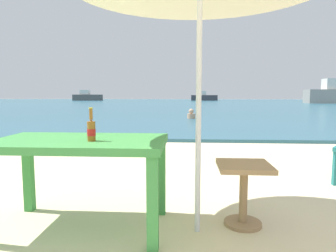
{
  "coord_description": "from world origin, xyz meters",
  "views": [
    {
      "loc": [
        -0.25,
        -1.9,
        1.13
      ],
      "look_at": [
        -0.57,
        3.0,
        0.6
      ],
      "focal_mm": 32.12,
      "sensor_mm": 36.0,
      "label": 1
    }
  ],
  "objects": [
    {
      "name": "sea_water",
      "position": [
        0.0,
        30.0,
        0.04
      ],
      "size": [
        120.0,
        50.0,
        0.08
      ],
      "primitive_type": "cube",
      "color": "#2D6075",
      "rests_on": "ground_plane"
    },
    {
      "name": "beer_bottle_amber",
      "position": [
        -1.0,
        0.39,
        0.85
      ],
      "size": [
        0.07,
        0.07,
        0.26
      ],
      "color": "brown",
      "rests_on": "picnic_table_green"
    },
    {
      "name": "boat_sailboat",
      "position": [
        -15.39,
        42.88,
        0.65
      ],
      "size": [
        4.34,
        1.18,
        1.58
      ],
      "color": "#4C4C4C",
      "rests_on": "sea_water"
    },
    {
      "name": "picnic_table_green",
      "position": [
        -1.13,
        0.49,
        0.65
      ],
      "size": [
        1.4,
        0.8,
        0.76
      ],
      "color": "#3D8C42",
      "rests_on": "ground_plane"
    },
    {
      "name": "side_table_wood",
      "position": [
        0.23,
        0.63,
        0.35
      ],
      "size": [
        0.44,
        0.44,
        0.54
      ],
      "color": "#9E7A51",
      "rests_on": "ground_plane"
    },
    {
      "name": "swimmer_person",
      "position": [
        -0.08,
        10.82,
        0.24
      ],
      "size": [
        0.34,
        0.34,
        0.41
      ],
      "color": "tan",
      "rests_on": "sea_water"
    },
    {
      "name": "boat_tanker",
      "position": [
        2.25,
        44.09,
        0.6
      ],
      "size": [
        3.94,
        1.07,
        1.43
      ],
      "color": "#38383F",
      "rests_on": "sea_water"
    }
  ]
}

